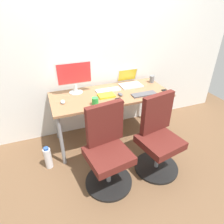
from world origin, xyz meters
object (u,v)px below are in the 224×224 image
office_chair_left (107,151)px  open_laptop (129,81)px  coffee_mug (95,101)px  water_bottle_on_floor (48,158)px  desktop_monitor (74,75)px  office_chair_right (158,138)px

office_chair_left → open_laptop: (0.68, 0.92, 0.37)m
open_laptop → coffee_mug: 0.78m
office_chair_left → water_bottle_on_floor: size_ratio=3.03×
office_chair_left → desktop_monitor: bearing=97.5°
water_bottle_on_floor → desktop_monitor: 1.10m
office_chair_left → coffee_mug: bearing=87.0°
office_chair_left → coffee_mug: (0.03, 0.49, 0.36)m
office_chair_left → desktop_monitor: 1.09m
office_chair_left → desktop_monitor: (-0.12, 0.92, 0.57)m
water_bottle_on_floor → office_chair_right: bearing=-19.0°
office_chair_right → open_laptop: size_ratio=3.03×
office_chair_left → open_laptop: bearing=53.7°
office_chair_left → office_chair_right: (0.64, -0.00, 0.00)m
desktop_monitor → office_chair_right: bearing=-50.4°
desktop_monitor → office_chair_left: bearing=-82.5°
water_bottle_on_floor → coffee_mug: bearing=5.2°
open_laptop → desktop_monitor: bearing=-179.7°
water_bottle_on_floor → desktop_monitor: desktop_monitor is taller
coffee_mug → office_chair_right: bearing=-39.0°
office_chair_left → office_chair_right: same height
water_bottle_on_floor → coffee_mug: 0.92m
office_chair_left → office_chair_right: bearing=-0.0°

